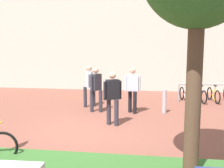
# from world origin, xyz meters

# --- Properties ---
(ground_plane) EXTENTS (60.00, 60.00, 0.00)m
(ground_plane) POSITION_xyz_m (0.00, 0.00, 0.00)
(ground_plane) COLOR brown
(building_facade) EXTENTS (28.00, 1.20, 10.00)m
(building_facade) POSITION_xyz_m (0.00, 8.21, 5.00)
(building_facade) COLOR beige
(building_facade) RESTS_ON ground
(planter_strip) EXTENTS (7.00, 1.10, 0.16)m
(planter_strip) POSITION_xyz_m (0.50, -2.50, 0.08)
(planter_strip) COLOR #336028
(planter_strip) RESTS_ON ground
(bike_rack_cluster) EXTENTS (3.19, 1.77, 0.83)m
(bike_rack_cluster) POSITION_xyz_m (4.64, 4.97, 0.35)
(bike_rack_cluster) COLOR #99999E
(bike_rack_cluster) RESTS_ON ground
(bollard_steel) EXTENTS (0.16, 0.16, 0.90)m
(bollard_steel) POSITION_xyz_m (2.32, 2.54, 0.45)
(bollard_steel) COLOR #ADADB2
(bollard_steel) RESTS_ON ground
(person_suited_navy) EXTENTS (0.54, 0.41, 1.72)m
(person_suited_navy) POSITION_xyz_m (0.60, 0.72, 0.98)
(person_suited_navy) COLOR #2D2D38
(person_suited_navy) RESTS_ON ground
(person_suited_dark) EXTENTS (0.48, 0.55, 1.72)m
(person_suited_dark) POSITION_xyz_m (-0.26, 2.35, 0.98)
(person_suited_dark) COLOR #2D2D38
(person_suited_dark) RESTS_ON ground
(person_shirt_white) EXTENTS (0.46, 0.61, 1.72)m
(person_shirt_white) POSITION_xyz_m (-0.72, 3.20, 0.98)
(person_shirt_white) COLOR #2D2D38
(person_shirt_white) RESTS_ON ground
(person_shirt_blue) EXTENTS (0.61, 0.33, 1.72)m
(person_shirt_blue) POSITION_xyz_m (1.12, 2.39, 0.98)
(person_shirt_blue) COLOR black
(person_shirt_blue) RESTS_ON ground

